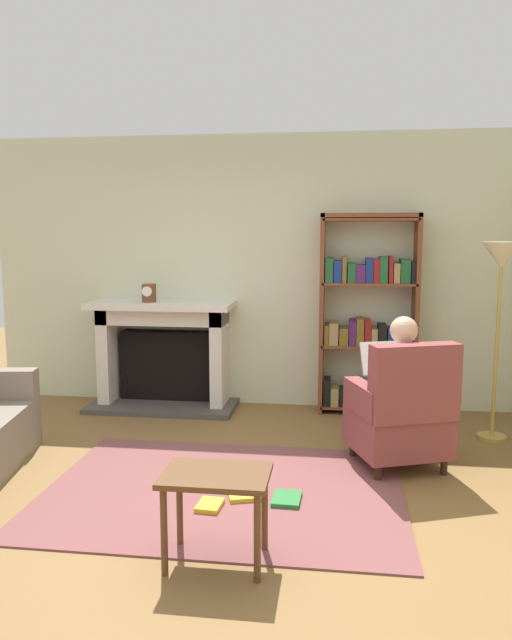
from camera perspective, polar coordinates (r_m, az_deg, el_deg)
ground at (r=4.03m, az=-3.87°, el=-17.39°), size 14.00×14.00×0.00m
back_wall at (r=6.17m, az=0.75°, el=4.51°), size 5.60×0.10×2.70m
area_rug at (r=4.29m, az=-3.04°, el=-15.62°), size 2.40×1.80×0.01m
fireplace at (r=6.22m, az=-8.51°, el=-2.82°), size 1.46×0.64×1.07m
mantel_clock at (r=6.07m, az=-9.96°, el=2.50°), size 0.14×0.14×0.18m
bookshelf at (r=5.96m, az=10.45°, el=-0.01°), size 0.93×0.32×1.92m
armchair_reading at (r=4.65m, az=13.48°, el=-8.47°), size 0.82×0.81×0.97m
seated_reader at (r=4.70m, az=12.92°, el=-5.79°), size 0.49×0.59×1.14m
side_table at (r=3.31m, az=-3.76°, el=-15.35°), size 0.56×0.39×0.50m
scattered_books at (r=4.11m, az=-0.39°, el=-16.41°), size 0.65×0.39×0.03m
floor_lamp at (r=5.41m, az=21.87°, el=4.08°), size 0.32×0.32×1.66m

